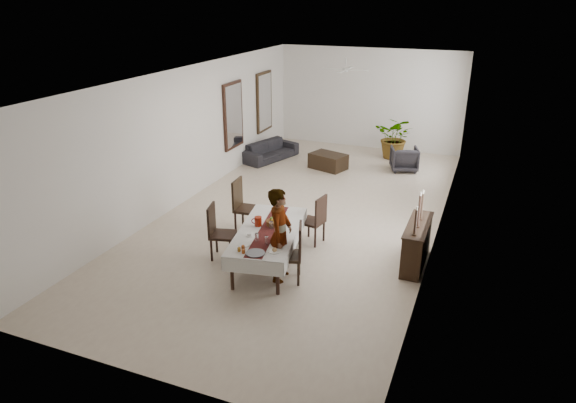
{
  "coord_description": "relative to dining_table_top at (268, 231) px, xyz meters",
  "views": [
    {
      "loc": [
        3.74,
        -10.38,
        4.76
      ],
      "look_at": [
        0.34,
        -1.91,
        1.05
      ],
      "focal_mm": 32.0,
      "sensor_mm": 36.0,
      "label": 1
    }
  ],
  "objects": [
    {
      "name": "chair_right_far_leg_br",
      "position": [
        0.32,
        1.35,
        -0.45
      ],
      "size": [
        0.05,
        0.05,
        0.43
      ],
      "primitive_type": "cylinder",
      "rotation": [
        0.0,
        0.0,
        -0.18
      ],
      "color": "black",
      "rests_on": "floor"
    },
    {
      "name": "fan_blade_w",
      "position": [
        -0.55,
        5.52,
        2.24
      ],
      "size": [
        0.55,
        0.1,
        0.01
      ],
      "primitive_type": "cube",
      "color": "silver",
      "rests_on": "fan_hub"
    },
    {
      "name": "chair_right_near_leg_bl",
      "position": [
        0.46,
        -0.68,
        -0.43
      ],
      "size": [
        0.06,
        0.06,
        0.45
      ],
      "primitive_type": "cylinder",
      "rotation": [
        0.0,
        0.0,
        0.33
      ],
      "color": "black",
      "rests_on": "floor"
    },
    {
      "name": "tablecloth_drape_right",
      "position": [
        0.52,
        0.1,
        -0.1
      ],
      "size": [
        0.44,
        2.31,
        0.27
      ],
      "primitive_type": "cube",
      "rotation": [
        0.0,
        0.0,
        0.19
      ],
      "color": "silver",
      "rests_on": "dining_table_top"
    },
    {
      "name": "bread_near_right",
      "position": [
        0.45,
        -0.75,
        0.06
      ],
      "size": [
        0.08,
        0.08,
        0.08
      ],
      "primitive_type": "sphere",
      "color": "tan",
      "rests_on": "plate_near_right"
    },
    {
      "name": "saucer_left",
      "position": [
        -0.21,
        -0.36,
        0.04
      ],
      "size": [
        0.14,
        0.14,
        0.01
      ],
      "primitive_type": "cylinder",
      "color": "white",
      "rests_on": "tablecloth_top"
    },
    {
      "name": "chair_left_near_leg_bl",
      "position": [
        -0.77,
        0.12,
        -0.44
      ],
      "size": [
        0.06,
        0.06,
        0.45
      ],
      "primitive_type": "cylinder",
      "rotation": [
        0.0,
        0.0,
        0.25
      ],
      "color": "black",
      "rests_on": "floor"
    },
    {
      "name": "fruit_yellow",
      "position": [
        0.01,
        0.19,
        0.15
      ],
      "size": [
        0.08,
        0.08,
        0.08
      ],
      "primitive_type": "sphere",
      "color": "gold",
      "rests_on": "fruit_basket"
    },
    {
      "name": "teacup_right",
      "position": [
        0.37,
        -0.49,
        0.06
      ],
      "size": [
        0.08,
        0.08,
        0.05
      ],
      "primitive_type": "cylinder",
      "color": "white",
      "rests_on": "saucer_right"
    },
    {
      "name": "chair_left_near_back",
      "position": [
        -1.11,
        -0.16,
        0.13
      ],
      "size": [
        0.15,
        0.45,
        0.58
      ],
      "primitive_type": "cube",
      "rotation": [
        0.0,
        0.0,
        -1.32
      ],
      "color": "black",
      "rests_on": "chair_left_near_seat"
    },
    {
      "name": "candlestick_far_candle",
      "position": [
        2.58,
        1.21,
        0.73
      ],
      "size": [
        0.03,
        0.03,
        0.07
      ],
      "primitive_type": "cylinder",
      "color": "white",
      "rests_on": "candlestick_far_shaft"
    },
    {
      "name": "sideboard_body",
      "position": [
        2.58,
        0.98,
        -0.26
      ],
      "size": [
        0.36,
        1.34,
        0.81
      ],
      "primitive_type": "cube",
      "color": "black",
      "rests_on": "floor"
    },
    {
      "name": "chair_left_near_leg_fr",
      "position": [
        -1.04,
        -0.34,
        -0.44
      ],
      "size": [
        0.06,
        0.06,
        0.45
      ],
      "primitive_type": "cylinder",
      "rotation": [
        0.0,
        0.0,
        0.25
      ],
      "color": "black",
      "rests_on": "floor"
    },
    {
      "name": "chair_left_far_leg_bl",
      "position": [
        -0.8,
        1.34,
        -0.42
      ],
      "size": [
        0.05,
        0.05,
        0.49
      ],
      "primitive_type": "cylinder",
      "rotation": [
        0.0,
        0.0,
        0.07
      ],
      "color": "black",
      "rests_on": "floor"
    },
    {
      "name": "potted_plant",
      "position": [
        0.9,
        7.62,
        -0.0
      ],
      "size": [
        1.31,
        1.17,
        1.32
      ],
      "primitive_type": "imported",
      "rotation": [
        0.0,
        0.0,
        -0.13
      ],
      "color": "#335823",
      "rests_on": "floor"
    },
    {
      "name": "ceiling",
      "position": [
        -0.2,
        2.52,
        2.54
      ],
      "size": [
        6.0,
        12.0,
        0.02
      ],
      "primitive_type": "cube",
      "color": "white",
      "rests_on": "wall_back"
    },
    {
      "name": "fruit_green",
      "position": [
        -0.04,
        0.25,
        0.15
      ],
      "size": [
        0.07,
        0.07,
        0.07
      ],
      "primitive_type": "sphere",
      "color": "#598929",
      "rests_on": "fruit_basket"
    },
    {
      "name": "chair_right_near_leg_fr",
      "position": [
        0.69,
        -0.2,
        -0.43
      ],
      "size": [
        0.06,
        0.06,
        0.45
      ],
      "primitive_type": "cylinder",
      "rotation": [
        0.0,
        0.0,
        0.33
      ],
      "color": "black",
      "rests_on": "floor"
    },
    {
      "name": "candlestick_near_candle",
      "position": [
        2.58,
        0.49,
        0.68
      ],
      "size": [
        0.03,
        0.03,
        0.07
      ],
      "primitive_type": "cylinder",
      "color": "white",
      "rests_on": "candlestick_near_shaft"
    },
    {
      "name": "chair_right_near_seat",
      "position": [
        0.57,
        -0.44,
        -0.18
      ],
      "size": [
        0.58,
        0.58,
        0.05
      ],
      "primitive_type": "cube",
      "rotation": [
        0.0,
        0.0,
        1.9
      ],
      "color": "black",
      "rests_on": "chair_right_near_leg_fl"
    },
    {
      "name": "chair_left_far_leg_fl",
      "position": [
        -1.2,
        1.31,
        -0.42
      ],
      "size": [
        0.05,
        0.05,
        0.49
      ],
      "primitive_type": "cylinder",
      "rotation": [
        0.0,
        0.0,
        0.07
      ],
      "color": "black",
      "rests_on": "floor"
    },
    {
      "name": "candlestick_mid_shaft",
      "position": [
        2.58,
        0.85,
        0.49
      ],
      "size": [
        0.04,
        0.04,
        0.58
      ],
      "primitive_type": "cylinder",
      "color": "black",
      "rests_on": "candlestick_mid_base"
    },
    {
      "name": "wall_back",
      "position": [
        -0.2,
        8.52,
        0.94
      ],
      "size": [
        6.0,
        0.02,
        3.2
      ],
      "primitive_type": "cube",
      "color": "white",
      "rests_on": "floor"
    },
    {
      "name": "chair_left_far_leg_br",
      "position": [
        -0.77,
        0.94,
        -0.42
      ],
      "size": [
        0.05,
        0.05,
        0.49
      ],
      "primitive_type": "cylinder",
      "rotation": [
        0.0,
        0.0,
        0.07
      ],
      "color": "black",
      "rests_on": "floor"
    },
    {
      "name": "sofa",
      "position": [
        -2.62,
        6.06,
        -0.38
      ],
      "size": [
        1.3,
        2.03,
        0.55
      ],
      "primitive_type": "imported",
      "rotation": [
        0.0,
        0.0,
        1.25
      ],
      "color": "#252328",
      "rests_on": "floor"
    },
    {
      "name": "chair_right_far_leg_bl",
      "position": [
        0.25,
        1.0,
        -0.45
      ],
      "size": [
        0.05,
        0.05,
        0.43
      ],
      "primitive_type": "cylinder",
      "rotation": [
        0.0,
        0.0,
        -0.18
      ],
      "color": "black",
      "rests_on": "floor"
    },
    {
      "name": "fruit_basket",
      "position": [
        0.0,
        0.23,
        0.08
      ],
      "size": [
        0.27,
        0.27,
        0.09
      ],
      "primitive_type": "cylinder",
      "color": "brown",
      "rests_on": "tablecloth_top"
    },
    {
      "name": "chair_right_far_leg_fl",
      "position": [
        0.61,
        0.94,
        -0.45
      ],
      "size": [
        0.05,
        0.05,
        0.43
      ],
      "primitive_type": "cylinder",
      "rotation": [
        0.0,
        0.0,
        -0.18
      ],
      "color": "black",
      "rests_on": "floor"
    },
    {
      "name": "candlestick_near_shaft",
      "position": [
        2.58,
        0.49,
        0.42
      ],
      "size": [
        0.04,
        0.04,
        0.45
      ],
      "primitive_type": "cylinder",
      "color": "black",
      "rests_on": "candlestick_near_base"
    },
    {
      "name": "pitcher_handle",
      "position": [
        -0.33,
        0.08,
        0.12
      ],
      "size": [
        0.11,
        0.04,
        0.11
      ],
      "primitive_type": "torus",
      "rotation": [
        1.57,
        0.0,
        0.19
      ],
      "color": "maroon",
      "rests_on": "red_pitcher"
    },
    {
      "name": "chair_left_near_leg_fl",
      "position": [
        -1.13,
        0.02,
        -0.44
      ],
      "size": [
        0.06,
        0.06,
        0.45
      ],
      "primitive_type": "cylinder",
      "rotation": [
        0.0,
        0.0,
        0.25
      ],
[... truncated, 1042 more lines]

